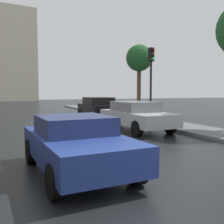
{
  "coord_description": "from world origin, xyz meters",
  "views": [
    {
      "loc": [
        -3.38,
        -2.76,
        1.86
      ],
      "look_at": [
        0.76,
        6.9,
        1.04
      ],
      "focal_mm": 41.74,
      "sensor_mm": 36.0,
      "label": 1
    }
  ],
  "objects_px": {
    "car_black_mid_road": "(98,108)",
    "car_blue_far_ahead": "(76,143)",
    "car_silver_near_kerb": "(136,115)",
    "traffic_light": "(151,71)",
    "street_tree_near": "(139,59)"
  },
  "relations": [
    {
      "from": "traffic_light",
      "to": "street_tree_near",
      "type": "bearing_deg",
      "value": 66.46
    },
    {
      "from": "traffic_light",
      "to": "street_tree_near",
      "type": "xyz_separation_m",
      "value": [
        2.73,
        6.26,
        1.46
      ]
    },
    {
      "from": "car_black_mid_road",
      "to": "traffic_light",
      "type": "bearing_deg",
      "value": -68.09
    },
    {
      "from": "car_silver_near_kerb",
      "to": "car_blue_far_ahead",
      "type": "height_order",
      "value": "car_silver_near_kerb"
    },
    {
      "from": "car_blue_far_ahead",
      "to": "street_tree_near",
      "type": "height_order",
      "value": "street_tree_near"
    },
    {
      "from": "car_black_mid_road",
      "to": "car_blue_far_ahead",
      "type": "relative_size",
      "value": 1.1
    },
    {
      "from": "car_black_mid_road",
      "to": "street_tree_near",
      "type": "relative_size",
      "value": 0.77
    },
    {
      "from": "car_silver_near_kerb",
      "to": "car_black_mid_road",
      "type": "height_order",
      "value": "car_black_mid_road"
    },
    {
      "from": "car_blue_far_ahead",
      "to": "street_tree_near",
      "type": "bearing_deg",
      "value": -127.26
    },
    {
      "from": "car_silver_near_kerb",
      "to": "traffic_light",
      "type": "bearing_deg",
      "value": 38.2
    },
    {
      "from": "car_silver_near_kerb",
      "to": "car_black_mid_road",
      "type": "bearing_deg",
      "value": 86.3
    },
    {
      "from": "car_blue_far_ahead",
      "to": "traffic_light",
      "type": "xyz_separation_m",
      "value": [
        6.11,
        6.67,
        2.33
      ]
    },
    {
      "from": "car_black_mid_road",
      "to": "traffic_light",
      "type": "relative_size",
      "value": 1.06
    },
    {
      "from": "car_black_mid_road",
      "to": "car_blue_far_ahead",
      "type": "bearing_deg",
      "value": -110.54
    },
    {
      "from": "car_black_mid_road",
      "to": "traffic_light",
      "type": "height_order",
      "value": "traffic_light"
    }
  ]
}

